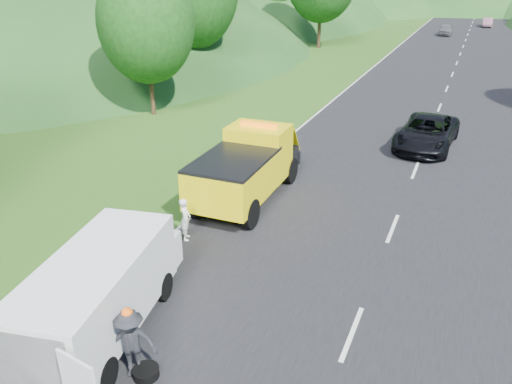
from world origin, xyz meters
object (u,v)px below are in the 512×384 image
at_px(worker, 135,374).
at_px(suitcase, 131,231).
at_px(tow_truck, 247,166).
at_px(child, 169,266).
at_px(spare_tire, 146,376).
at_px(white_van, 101,290).
at_px(woman, 187,239).
at_px(passing_suv, 425,147).

distance_m(worker, suitcase, 6.32).
bearing_deg(tow_truck, child, -93.08).
height_order(child, spare_tire, child).
bearing_deg(worker, white_van, 117.13).
height_order(tow_truck, suitcase, tow_truck).
xyz_separation_m(white_van, woman, (-0.57, 4.84, -1.26)).
height_order(tow_truck, woman, tow_truck).
bearing_deg(suitcase, tow_truck, 63.92).
bearing_deg(passing_suv, worker, -98.48).
height_order(child, suitcase, suitcase).
xyz_separation_m(woman, suitcase, (-1.71, -0.73, 0.30)).
relative_size(white_van, worker, 3.88).
bearing_deg(white_van, child, 82.64).
relative_size(child, passing_suv, 0.19).
relative_size(woman, child, 1.40).
distance_m(tow_truck, spare_tire, 9.82).
bearing_deg(woman, suitcase, 87.01).
xyz_separation_m(child, suitcase, (-2.06, 0.93, 0.30)).
bearing_deg(child, spare_tire, -37.84).
bearing_deg(spare_tire, worker, -171.38).
distance_m(white_van, child, 3.42).
height_order(woman, child, woman).
bearing_deg(child, passing_suv, 93.70).
xyz_separation_m(white_van, suitcase, (-2.27, 4.11, -0.96)).
relative_size(worker, suitcase, 2.87).
distance_m(child, spare_tire, 4.54).
distance_m(child, passing_suv, 15.82).
bearing_deg(woman, white_van, 160.55).
height_order(white_van, woman, white_van).
bearing_deg(child, worker, -41.25).
relative_size(white_van, passing_suv, 1.19).
bearing_deg(worker, suitcase, 95.44).
bearing_deg(passing_suv, tow_truck, -118.04).
bearing_deg(child, tow_truck, 113.98).
xyz_separation_m(child, worker, (1.74, -4.11, 0.00)).
relative_size(white_van, suitcase, 11.14).
height_order(worker, suitcase, worker).
bearing_deg(suitcase, child, -24.43).
bearing_deg(tow_truck, white_van, -91.02).
xyz_separation_m(tow_truck, woman, (-0.52, -3.82, -1.35)).
bearing_deg(white_van, passing_suv, 61.01).
relative_size(woman, worker, 0.86).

